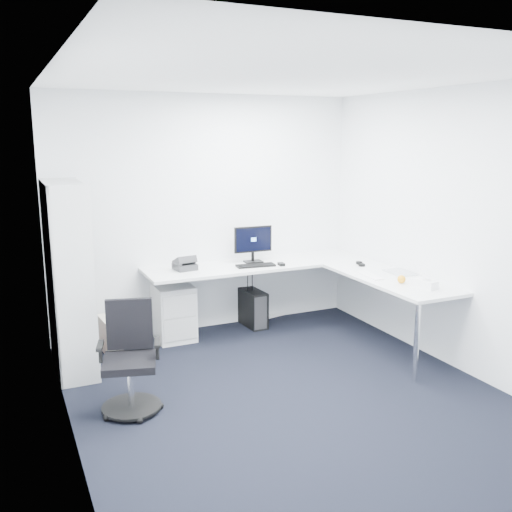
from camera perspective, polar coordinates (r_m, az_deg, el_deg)
name	(u,v)px	position (r m, az deg, el deg)	size (l,w,h in m)	color
ground	(290,398)	(5.14, 3.41, -13.96)	(4.20, 4.20, 0.00)	black
ceiling	(294,75)	(4.64, 3.85, 17.58)	(4.20, 4.20, 0.00)	white
wall_back	(207,214)	(6.61, -4.96, 4.17)	(3.60, 0.02, 2.70)	white
wall_front	(490,320)	(3.07, 22.40, -5.94)	(3.60, 0.02, 2.70)	white
wall_left	(63,267)	(4.19, -18.70, -1.01)	(0.02, 4.20, 2.70)	white
wall_right	(459,231)	(5.76, 19.66, 2.35)	(0.02, 4.20, 2.70)	white
l_desk	(276,304)	(6.39, 1.98, -4.81)	(2.73, 1.53, 0.80)	silver
drawer_pedestal	(173,312)	(6.47, -8.27, -5.53)	(0.41, 0.50, 0.62)	silver
bookshelf	(69,278)	(5.71, -18.20, -2.09)	(0.36, 0.92, 1.83)	#B7B9B9
task_chair	(129,360)	(4.83, -12.54, -10.07)	(0.51, 0.51, 0.91)	black
black_pc_tower	(253,308)	(6.85, -0.33, -5.22)	(0.20, 0.44, 0.43)	black
beige_pc_tower	(110,334)	(6.28, -14.39, -7.58)	(0.17, 0.38, 0.36)	beige
power_strip	(278,314)	(7.26, 2.17, -5.86)	(0.32, 0.05, 0.04)	white
monitor	(253,244)	(6.56, -0.27, 1.21)	(0.45, 0.15, 0.44)	black
black_keyboard	(256,265)	(6.41, -0.04, -0.95)	(0.44, 0.15, 0.02)	black
mouse	(281,264)	(6.46, 2.55, -0.82)	(0.06, 0.10, 0.03)	black
desk_phone	(185,263)	(6.29, -7.13, -0.68)	(0.22, 0.22, 0.15)	#29292C
laptop	(400,262)	(6.27, 14.24, -0.62)	(0.33, 0.32, 0.24)	silver
white_keyboard	(370,275)	(6.10, 11.33, -1.91)	(0.11, 0.40, 0.01)	white
headphones	(360,263)	(6.59, 10.41, -0.69)	(0.11, 0.18, 0.05)	black
orange_fruit	(402,279)	(5.86, 14.35, -2.27)	(0.08, 0.08, 0.08)	orange
tissue_box	(425,284)	(5.75, 16.53, -2.69)	(0.12, 0.23, 0.08)	white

